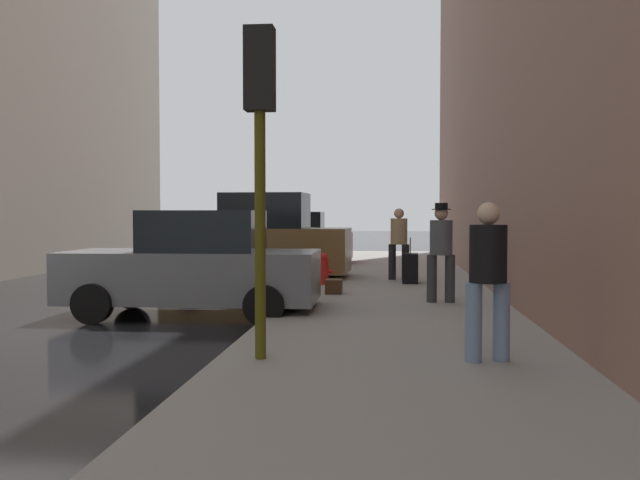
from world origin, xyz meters
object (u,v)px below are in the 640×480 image
Objects in this scene: traffic_light at (260,120)px; rolling_suitcase at (410,268)px; pedestrian_with_beanie at (441,247)px; fire_hydrant at (324,269)px; pedestrian_in_jeans at (488,273)px; parked_red_hatchback at (289,241)px; parked_bronze_suv at (260,241)px; pedestrian_in_tan_coat at (399,240)px; parked_gray_coupe at (195,266)px; duffel_bag at (334,286)px.

rolling_suitcase is at bearing 77.76° from traffic_light.
traffic_light reaches higher than pedestrian_with_beanie.
pedestrian_in_jeans reaches higher than fire_hydrant.
traffic_light is (1.85, -15.42, 1.91)m from parked_red_hatchback.
parked_red_hatchback is 7.50m from fire_hydrant.
pedestrian_in_tan_coat is at bearing -9.48° from parked_bronze_suv.
fire_hydrant is at bearing -141.67° from pedestrian_in_tan_coat.
fire_hydrant is 0.68× the size of rolling_suitcase.
parked_gray_coupe is at bearing 137.42° from pedestrian_in_jeans.
parked_bronze_suv is 10.38m from traffic_light.
fire_hydrant is 1.60× the size of duffel_bag.
parked_red_hatchback is at bearing 90.00° from parked_gray_coupe.
pedestrian_in_jeans is (4.31, -15.34, 0.26)m from parked_red_hatchback.
parked_bronze_suv is 2.72× the size of pedestrian_in_tan_coat.
traffic_light reaches higher than pedestrian_in_jeans.
traffic_light is 6.87m from duffel_bag.
duffel_bag is (-2.01, 1.23, -0.85)m from pedestrian_with_beanie.
parked_gray_coupe is 4.34m from pedestrian_with_beanie.
pedestrian_with_beanie reaches higher than pedestrian_in_tan_coat.
rolling_suitcase is at bearing 55.42° from duffel_bag.
rolling_suitcase is at bearing 51.19° from parked_gray_coupe.
duffel_bag is at bearing -59.39° from parked_bronze_suv.
parked_bronze_suv reaches higher than parked_red_hatchback.
pedestrian_with_beanie is at bearing -49.51° from parked_bronze_suv.
duffel_bag is at bearing -78.31° from fire_hydrant.
pedestrian_in_jeans is (4.31, -3.96, 0.26)m from parked_gray_coupe.
duffel_bag is (2.16, -3.66, -0.74)m from parked_bronze_suv.
parked_bronze_suv reaches higher than rolling_suitcase.
pedestrian_with_beanie is 4.04× the size of duffel_bag.
pedestrian_in_tan_coat is 0.96× the size of pedestrian_with_beanie.
parked_red_hatchback is 6.89m from pedestrian_in_tan_coat.
parked_gray_coupe is 9.61× the size of duffel_bag.
pedestrian_in_tan_coat is at bearing 80.21° from traffic_light.
parked_bronze_suv reaches higher than pedestrian_in_jeans.
fire_hydrant is (1.80, -7.27, -0.35)m from parked_red_hatchback.
parked_bronze_suv reaches higher than duffel_bag.
pedestrian_in_jeans reaches higher than parked_gray_coupe.
pedestrian_with_beanie reaches higher than rolling_suitcase.
pedestrian_with_beanie reaches higher than pedestrian_in_jeans.
pedestrian_with_beanie is at bearing -51.43° from fire_hydrant.
duffel_bag is (-1.57, -2.28, -0.20)m from rolling_suitcase.
pedestrian_in_tan_coat reaches higher than parked_red_hatchback.
parked_bronze_suv is at bearing 130.49° from pedestrian_with_beanie.
pedestrian_in_tan_coat is (3.49, -5.94, 0.26)m from parked_red_hatchback.
parked_red_hatchback is at bearing 96.85° from traffic_light.
rolling_suitcase reaches higher than duffel_bag.
parked_red_hatchback is 9.29m from duffel_bag.
duffel_bag is (0.36, -1.74, -0.21)m from fire_hydrant.
pedestrian_in_jeans is 1.64× the size of rolling_suitcase.
duffel_bag is at bearing 47.52° from parked_gray_coupe.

